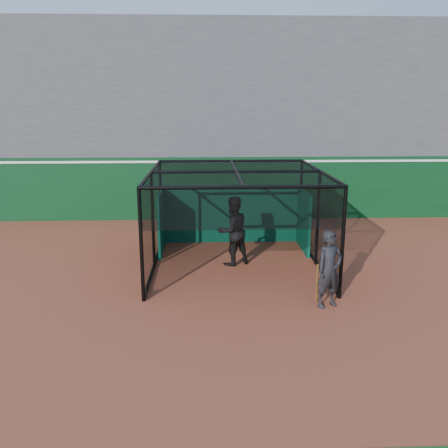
{
  "coord_description": "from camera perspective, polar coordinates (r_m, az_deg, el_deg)",
  "views": [
    {
      "loc": [
        0.0,
        -10.41,
        4.56
      ],
      "look_at": [
        0.49,
        2.0,
        1.4
      ],
      "focal_mm": 38.0,
      "sensor_mm": 36.0,
      "label": 1
    }
  ],
  "objects": [
    {
      "name": "batting_cage",
      "position": [
        13.49,
        1.43,
        0.56
      ],
      "size": [
        4.8,
        5.13,
        2.73
      ],
      "color": "black",
      "rests_on": "ground"
    },
    {
      "name": "batter",
      "position": [
        13.64,
        1.05,
        -0.83
      ],
      "size": [
        1.22,
        1.13,
        2.01
      ],
      "primitive_type": "imported",
      "rotation": [
        0.0,
        0.0,
        3.63
      ],
      "color": "black",
      "rests_on": "ground"
    },
    {
      "name": "outfield_wall",
      "position": [
        19.19,
        -2.24,
        4.45
      ],
      "size": [
        50.0,
        0.5,
        2.5
      ],
      "color": "#093516",
      "rests_on": "ground"
    },
    {
      "name": "on_deck_player",
      "position": [
        11.1,
        12.54,
        -5.35
      ],
      "size": [
        0.78,
        0.66,
        1.8
      ],
      "color": "black",
      "rests_on": "ground"
    },
    {
      "name": "grandstand",
      "position": [
        22.68,
        -2.33,
        14.05
      ],
      "size": [
        50.0,
        7.85,
        8.95
      ],
      "color": "#4C4C4F",
      "rests_on": "ground"
    },
    {
      "name": "ground",
      "position": [
        11.37,
        -2.11,
        -9.39
      ],
      "size": [
        120.0,
        120.0,
        0.0
      ],
      "primitive_type": "plane",
      "color": "brown",
      "rests_on": "ground"
    }
  ]
}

